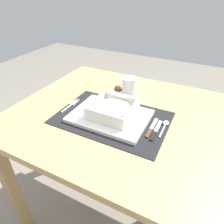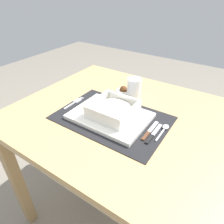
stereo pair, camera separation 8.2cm
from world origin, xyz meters
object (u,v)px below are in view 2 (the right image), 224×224
object	(u,v)px
dining_table	(122,132)
drinking_glass	(134,88)
porridge_bowl	(113,110)
fork	(75,102)
bread_knife	(149,132)
butter_knife	(153,135)
condiment_saucer	(123,91)
spoon	(165,128)

from	to	relation	value
dining_table	drinking_glass	distance (m)	0.22
porridge_bowl	fork	size ratio (longest dim) A/B	1.34
fork	drinking_glass	world-z (taller)	drinking_glass
fork	bread_knife	xyz separation A→B (m)	(0.38, -0.01, 0.00)
butter_knife	condiment_saucer	xyz separation A→B (m)	(-0.27, 0.23, 0.00)
fork	bread_knife	size ratio (longest dim) A/B	0.96
condiment_saucer	spoon	bearing A→B (deg)	-31.09
butter_knife	drinking_glass	distance (m)	0.31
butter_knife	condiment_saucer	size ratio (longest dim) A/B	1.80
bread_knife	condiment_saucer	xyz separation A→B (m)	(-0.25, 0.23, 0.00)
porridge_bowl	drinking_glass	bearing A→B (deg)	95.32
fork	butter_knife	xyz separation A→B (m)	(0.40, -0.02, 0.00)
dining_table	condiment_saucer	size ratio (longest dim) A/B	12.87
porridge_bowl	fork	bearing A→B (deg)	179.08
porridge_bowl	butter_knife	size ratio (longest dim) A/B	1.29
porridge_bowl	spoon	bearing A→B (deg)	11.88
porridge_bowl	fork	world-z (taller)	porridge_bowl
condiment_saucer	fork	bearing A→B (deg)	-121.69
porridge_bowl	drinking_glass	size ratio (longest dim) A/B	1.84
spoon	porridge_bowl	bearing A→B (deg)	-164.89
dining_table	bread_knife	size ratio (longest dim) A/B	7.16
dining_table	butter_knife	xyz separation A→B (m)	(0.17, -0.07, 0.11)
dining_table	drinking_glass	bearing A→B (deg)	102.69
fork	butter_knife	bearing A→B (deg)	-3.36
bread_knife	condiment_saucer	distance (m)	0.34
spoon	condiment_saucer	size ratio (longest dim) A/B	1.54
porridge_bowl	drinking_glass	distance (m)	0.22
dining_table	spoon	distance (m)	0.22
dining_table	fork	distance (m)	0.26
dining_table	bread_knife	world-z (taller)	bread_knife
porridge_bowl	fork	distance (m)	0.22
porridge_bowl	drinking_glass	xyz separation A→B (m)	(-0.02, 0.22, 0.00)
spoon	bread_knife	xyz separation A→B (m)	(-0.04, -0.05, -0.00)
bread_knife	condiment_saucer	bearing A→B (deg)	137.28
fork	condiment_saucer	xyz separation A→B (m)	(0.13, 0.22, 0.01)
bread_knife	drinking_glass	bearing A→B (deg)	129.80
fork	spoon	world-z (taller)	spoon
fork	dining_table	bearing A→B (deg)	11.28
drinking_glass	bread_knife	bearing A→B (deg)	-49.67
spoon	bread_knife	distance (m)	0.07
dining_table	porridge_bowl	distance (m)	0.15
butter_knife	drinking_glass	size ratio (longest dim) A/B	1.43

